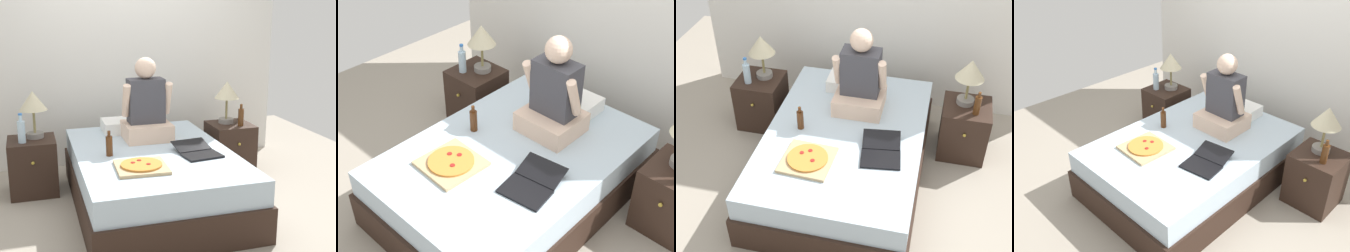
# 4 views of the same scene
# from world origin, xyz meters

# --- Properties ---
(ground_plane) EXTENTS (5.69, 5.69, 0.00)m
(ground_plane) POSITION_xyz_m (0.00, 0.00, 0.00)
(ground_plane) COLOR #9E9384
(bed) EXTENTS (1.38, 2.01, 0.51)m
(bed) POSITION_xyz_m (0.00, 0.00, 0.25)
(bed) COLOR black
(bed) RESTS_ON ground
(nightstand_left) EXTENTS (0.44, 0.47, 0.53)m
(nightstand_left) POSITION_xyz_m (-1.02, 0.60, 0.27)
(nightstand_left) COLOR black
(nightstand_left) RESTS_ON ground
(lamp_on_left_nightstand) EXTENTS (0.26, 0.26, 0.45)m
(lamp_on_left_nightstand) POSITION_xyz_m (-0.98, 0.65, 0.86)
(lamp_on_left_nightstand) COLOR gray
(lamp_on_left_nightstand) RESTS_ON nightstand_left
(water_bottle) EXTENTS (0.07, 0.07, 0.28)m
(water_bottle) POSITION_xyz_m (-1.10, 0.51, 0.64)
(water_bottle) COLOR silver
(water_bottle) RESTS_ON nightstand_left
(nightstand_right) EXTENTS (0.44, 0.47, 0.53)m
(nightstand_right) POSITION_xyz_m (1.02, 0.60, 0.27)
(nightstand_right) COLOR black
(nightstand_right) RESTS_ON ground
(lamp_on_right_nightstand) EXTENTS (0.26, 0.26, 0.45)m
(lamp_on_right_nightstand) POSITION_xyz_m (0.99, 0.65, 0.86)
(lamp_on_right_nightstand) COLOR gray
(lamp_on_right_nightstand) RESTS_ON nightstand_right
(beer_bottle) EXTENTS (0.06, 0.06, 0.23)m
(beer_bottle) POSITION_xyz_m (1.09, 0.50, 0.63)
(beer_bottle) COLOR #512D14
(beer_bottle) RESTS_ON nightstand_right
(pillow) EXTENTS (0.52, 0.34, 0.12)m
(pillow) POSITION_xyz_m (-0.06, 0.72, 0.57)
(pillow) COLOR white
(pillow) RESTS_ON bed
(person_seated) EXTENTS (0.47, 0.40, 0.78)m
(person_seated) POSITION_xyz_m (0.05, 0.40, 0.79)
(person_seated) COLOR beige
(person_seated) RESTS_ON bed
(laptop) EXTENTS (0.37, 0.45, 0.07)m
(laptop) POSITION_xyz_m (0.35, -0.22, 0.53)
(laptop) COLOR black
(laptop) RESTS_ON bed
(pizza_box) EXTENTS (0.42, 0.42, 0.05)m
(pizza_box) POSITION_xyz_m (-0.21, -0.43, 0.53)
(pizza_box) COLOR tan
(pizza_box) RESTS_ON bed
(beer_bottle_on_bed) EXTENTS (0.06, 0.06, 0.22)m
(beer_bottle_on_bed) POSITION_xyz_m (-0.39, -0.03, 0.60)
(beer_bottle_on_bed) COLOR #4C2811
(beer_bottle_on_bed) RESTS_ON bed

